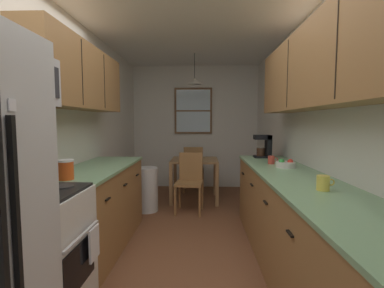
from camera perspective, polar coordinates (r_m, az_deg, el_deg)
ground_plane at (r=3.44m, az=-0.52°, el=-19.09°), size 12.00×12.00×0.00m
wall_left at (r=3.48m, az=-23.34°, el=2.47°), size 0.10×9.00×2.55m
wall_right at (r=3.37m, az=23.09°, el=2.42°), size 0.10×9.00×2.55m
wall_back at (r=5.80m, az=0.68°, el=3.58°), size 4.40×0.10×2.55m
ceiling_slab at (r=3.37m, az=-0.56°, el=25.62°), size 4.40×9.00×0.08m
stove_range at (r=2.27m, az=-30.28°, el=-19.76°), size 0.66×0.64×1.10m
microwave_over_range at (r=2.16m, az=-34.21°, el=11.44°), size 0.39×0.62×0.34m
counter_left at (r=3.25m, az=-19.09°, el=-12.31°), size 0.64×1.68×0.90m
upper_cabinets_left at (r=3.15m, az=-22.55°, el=12.74°), size 0.33×1.76×0.66m
counter_right at (r=2.62m, az=21.94°, el=-16.58°), size 0.64×3.27×0.90m
upper_cabinets_right at (r=2.50m, az=26.49°, el=14.95°), size 0.33×2.95×0.70m
dining_table at (r=4.79m, az=0.53°, el=-4.74°), size 0.81×0.75×0.73m
dining_chair_near at (r=4.24m, az=-0.45°, el=-7.37°), size 0.44×0.44×0.90m
dining_chair_far at (r=5.38m, az=0.28°, el=-4.79°), size 0.41×0.41×0.90m
pendant_light at (r=4.78m, az=0.54°, el=13.01°), size 0.24×0.24×0.52m
back_window at (r=5.73m, az=0.26°, el=6.95°), size 0.78×0.05×0.96m
trash_bin at (r=4.33m, az=-9.33°, el=-9.35°), size 0.33×0.33×0.68m
storage_canister at (r=2.53m, az=-24.94°, el=-4.89°), size 0.13×0.13×0.17m
dish_towel at (r=2.23m, az=-19.81°, el=-18.98°), size 0.02×0.16×0.24m
coffee_maker at (r=3.81m, az=14.95°, el=-0.36°), size 0.22×0.18×0.31m
mug_by_coffeemaker at (r=2.16m, az=25.79°, el=-7.36°), size 0.12×0.09×0.11m
mug_spare at (r=3.28m, az=16.30°, el=-3.21°), size 0.11×0.08×0.09m
fruit_bowl at (r=3.07m, az=19.02°, el=-3.98°), size 0.21×0.21×0.09m
table_serving_bowl at (r=4.85m, az=-0.21°, el=-2.72°), size 0.18×0.18×0.06m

